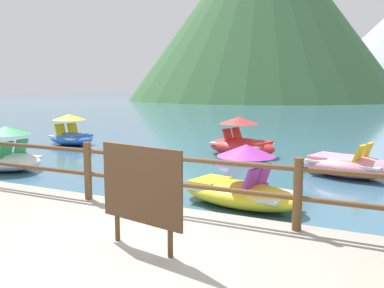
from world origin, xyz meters
The scene contains 9 objects.
ground_plane centered at (0.00, 40.00, 0.00)m, with size 200.00×200.00×0.00m, color #38607A.
dock_railing centered at (0.00, 1.55, 0.97)m, with size 23.92×0.12×0.95m.
sign_board centered at (0.23, 0.18, 1.13)m, with size 1.16×0.26×1.19m.
pedal_boat_1 centered at (0.26, 3.53, 0.37)m, with size 2.66×1.61×1.19m.
pedal_boat_2 centered at (-1.58, 8.99, 0.44)m, with size 2.63×1.89×1.27m.
pedal_boat_3 centered at (-6.63, 3.96, 0.41)m, with size 2.32×1.58×1.21m.
pedal_boat_4 centered at (-8.51, 8.62, 0.41)m, with size 2.44×1.91×1.19m.
pedal_boat_5 centered at (1.86, 7.17, 0.29)m, with size 2.61×1.97×0.88m.
cliff_headland centered at (-17.15, 71.33, 15.64)m, with size 48.95×48.95×33.34m.
Camera 1 is at (2.65, -3.54, 2.23)m, focal length 37.67 mm.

